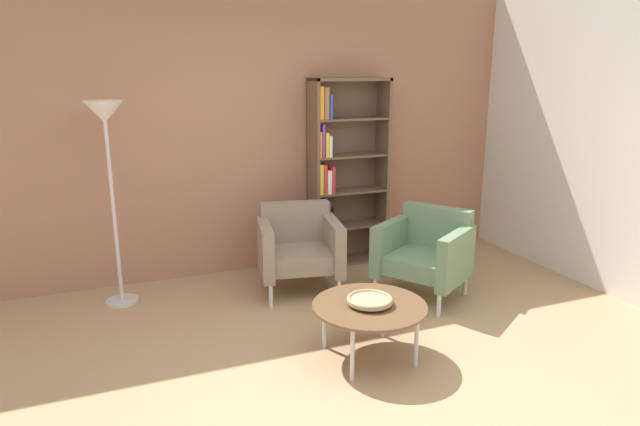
{
  "coord_description": "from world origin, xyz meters",
  "views": [
    {
      "loc": [
        -1.35,
        -2.84,
        1.98
      ],
      "look_at": [
        0.11,
        0.84,
        0.95
      ],
      "focal_mm": 31.05,
      "sensor_mm": 36.0,
      "label": 1
    }
  ],
  "objects_px": {
    "bookshelf_tall": "(341,175)",
    "coffee_table_low": "(370,308)",
    "decorative_bowl": "(370,300)",
    "armchair_near_window": "(299,246)",
    "armchair_by_bookshelf": "(426,251)",
    "floor_lamp_torchiere": "(107,137)"
  },
  "relations": [
    {
      "from": "bookshelf_tall",
      "to": "armchair_near_window",
      "type": "distance_m",
      "value": 1.0
    },
    {
      "from": "decorative_bowl",
      "to": "armchair_by_bookshelf",
      "type": "distance_m",
      "value": 1.26
    },
    {
      "from": "coffee_table_low",
      "to": "floor_lamp_torchiere",
      "type": "xyz_separation_m",
      "value": [
        -1.58,
        1.65,
        1.08
      ]
    },
    {
      "from": "coffee_table_low",
      "to": "bookshelf_tall",
      "type": "bearing_deg",
      "value": 72.12
    },
    {
      "from": "bookshelf_tall",
      "to": "armchair_by_bookshelf",
      "type": "xyz_separation_m",
      "value": [
        0.35,
        -1.1,
        -0.52
      ]
    },
    {
      "from": "bookshelf_tall",
      "to": "armchair_by_bookshelf",
      "type": "distance_m",
      "value": 1.26
    },
    {
      "from": "bookshelf_tall",
      "to": "decorative_bowl",
      "type": "bearing_deg",
      "value": -107.88
    },
    {
      "from": "bookshelf_tall",
      "to": "floor_lamp_torchiere",
      "type": "bearing_deg",
      "value": -173.17
    },
    {
      "from": "decorative_bowl",
      "to": "armchair_near_window",
      "type": "xyz_separation_m",
      "value": [
        -0.04,
        1.36,
        -0.02
      ]
    },
    {
      "from": "bookshelf_tall",
      "to": "armchair_by_bookshelf",
      "type": "height_order",
      "value": "bookshelf_tall"
    },
    {
      "from": "armchair_near_window",
      "to": "floor_lamp_torchiere",
      "type": "height_order",
      "value": "floor_lamp_torchiere"
    },
    {
      "from": "bookshelf_tall",
      "to": "decorative_bowl",
      "type": "distance_m",
      "value": 2.07
    },
    {
      "from": "armchair_near_window",
      "to": "armchair_by_bookshelf",
      "type": "bearing_deg",
      "value": -18.15
    },
    {
      "from": "coffee_table_low",
      "to": "decorative_bowl",
      "type": "bearing_deg",
      "value": 33.69
    },
    {
      "from": "coffee_table_low",
      "to": "armchair_by_bookshelf",
      "type": "xyz_separation_m",
      "value": [
        0.96,
        0.81,
        0.04
      ]
    },
    {
      "from": "decorative_bowl",
      "to": "bookshelf_tall",
      "type": "bearing_deg",
      "value": 72.12
    },
    {
      "from": "bookshelf_tall",
      "to": "coffee_table_low",
      "type": "relative_size",
      "value": 2.37
    },
    {
      "from": "bookshelf_tall",
      "to": "armchair_near_window",
      "type": "xyz_separation_m",
      "value": [
        -0.66,
        -0.55,
        -0.52
      ]
    },
    {
      "from": "coffee_table_low",
      "to": "armchair_by_bookshelf",
      "type": "relative_size",
      "value": 0.85
    },
    {
      "from": "bookshelf_tall",
      "to": "coffee_table_low",
      "type": "xyz_separation_m",
      "value": [
        -0.62,
        -1.91,
        -0.56
      ]
    },
    {
      "from": "coffee_table_low",
      "to": "armchair_near_window",
      "type": "bearing_deg",
      "value": 91.6
    },
    {
      "from": "bookshelf_tall",
      "to": "armchair_by_bookshelf",
      "type": "bearing_deg",
      "value": -72.6
    }
  ]
}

